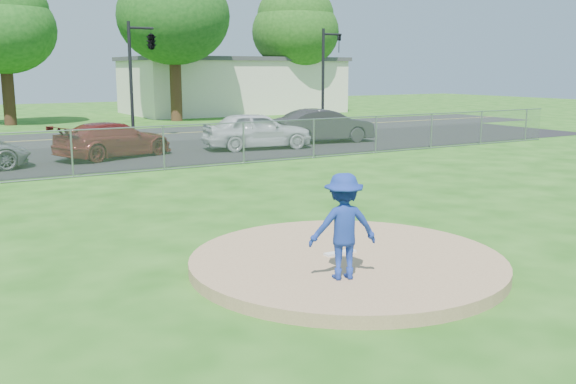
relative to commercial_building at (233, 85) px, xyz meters
name	(u,v)px	position (x,y,z in m)	size (l,w,h in m)	color
ground	(155,182)	(-16.00, -28.00, -2.16)	(120.00, 120.00, 0.00)	#1D5312
pitchers_mound	(347,262)	(-16.00, -38.00, -2.06)	(5.40, 5.40, 0.20)	#A07B58
pitching_rubber	(340,253)	(-16.00, -37.80, -1.94)	(0.60, 0.15, 0.04)	white
chain_link_fence	(134,150)	(-16.00, -26.00, -1.41)	(40.00, 0.06, 1.50)	gray
parking_lot	(101,157)	(-16.00, -21.50, -2.15)	(50.00, 8.00, 0.01)	black
street	(61,139)	(-16.00, -14.00, -2.16)	(60.00, 7.00, 0.01)	#242426
commercial_building	(233,85)	(0.00, 0.00, 0.00)	(16.40, 9.40, 4.30)	beige
tree_center	(2,16)	(-17.00, -4.00, 4.31)	(6.16, 6.16, 9.84)	#351E13
tree_right	(173,2)	(-7.00, -6.00, 5.49)	(7.28, 7.28, 11.63)	#3B2315
tree_far_right	(296,21)	(4.00, -3.00, 4.90)	(6.72, 6.72, 10.74)	#342113
traffic_signal_center	(149,43)	(-12.03, -16.00, 2.45)	(1.42, 2.48, 5.60)	black
traffic_signal_right	(327,69)	(-1.76, -16.00, 1.20)	(1.28, 0.20, 5.60)	black
pitcher	(343,226)	(-16.72, -38.90, -1.14)	(1.06, 0.61, 1.63)	navy
parked_car_darkred	(114,140)	(-15.56, -21.94, -1.47)	(1.92, 4.72, 1.37)	maroon
parked_car_pearl	(257,130)	(-9.49, -22.26, -1.36)	(1.87, 4.64, 1.58)	silver
parked_car_charcoal	(324,126)	(-5.63, -21.64, -1.38)	(1.63, 4.68, 1.54)	#29292B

